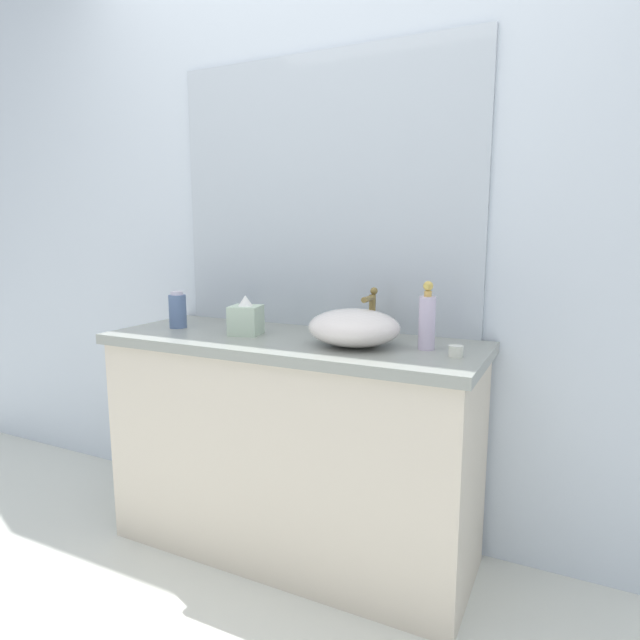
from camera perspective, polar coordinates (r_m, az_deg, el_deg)
The scene contains 10 objects.
ground_plane at distance 1.99m, azimuth -7.06°, elevation -29.52°, with size 6.00×6.00×0.02m, color silver.
bathroom_wall_rear at distance 2.20m, azimuth 2.87°, elevation 10.99°, with size 6.00×0.06×2.60m, color silver.
vanity_counter at distance 2.12m, azimuth -3.05°, elevation -13.13°, with size 1.42×0.53×0.85m.
wall_mirror_panel at distance 2.20m, azimuth 0.18°, elevation 13.22°, with size 1.29×0.01×1.08m, color #B2BCC6.
sink_basin at distance 1.85m, azimuth 3.63°, elevation -0.81°, with size 0.32×0.29×0.13m, color silver.
faucet at distance 2.00m, azimuth 5.48°, elevation 1.24°, with size 0.03×0.12×0.19m.
soap_dispenser at distance 1.82m, azimuth 11.28°, elevation -0.01°, with size 0.06×0.06×0.23m.
lotion_bottle at distance 2.27m, azimuth -14.86°, elevation 0.98°, with size 0.07×0.07×0.15m.
tissue_box at distance 2.07m, azimuth -7.87°, elevation 0.21°, with size 0.13×0.13×0.15m.
candle_jar at distance 1.75m, azimuth 14.21°, elevation -3.20°, with size 0.05×0.05×0.04m, color silver.
Camera 1 is at (0.87, -1.29, 1.24)m, focal length 30.18 mm.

